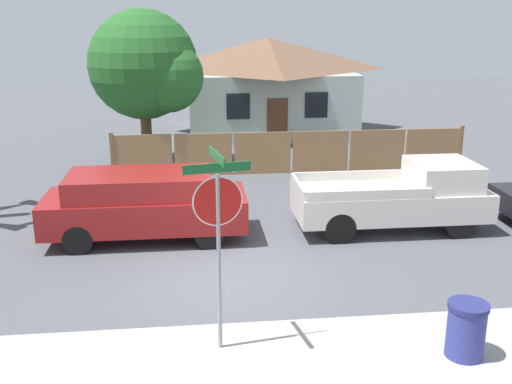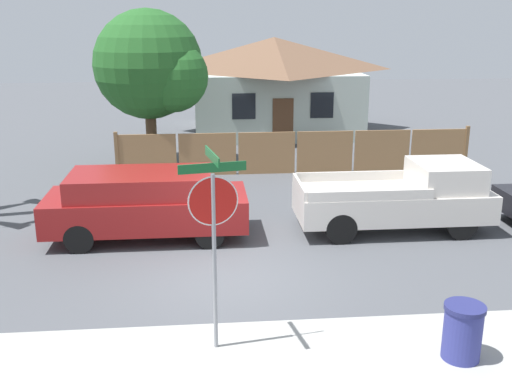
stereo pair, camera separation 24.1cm
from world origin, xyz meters
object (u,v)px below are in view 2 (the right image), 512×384
Objects in this scene: house at (274,83)px; oak_tree at (153,67)px; red_suv at (146,202)px; stop_sign at (213,216)px; trash_bin at (463,332)px; orange_pickup at (402,198)px.

oak_tree is (-5.17, -6.66, 1.33)m from house.
house reaches higher than red_suv.
house is 8.54m from oak_tree.
oak_tree is at bearing -127.82° from house.
stop_sign reaches higher than trash_bin.
house is 14.44m from orange_pickup.
house is 1.43× the size of oak_tree.
house is 19.96m from stop_sign.
orange_pickup is (6.56, 0.00, -0.07)m from red_suv.
orange_pickup is at bearing 36.52° from stop_sign.
orange_pickup is at bearing -0.16° from red_suv.
oak_tree is 10.57m from orange_pickup.
red_suv is 1.46× the size of stop_sign.
orange_pickup is (1.62, -14.28, -1.43)m from house.
red_suv is 6.56m from orange_pickup.
house is 1.63× the size of red_suv.
orange_pickup is 1.46× the size of stop_sign.
house is 1.64× the size of orange_pickup.
stop_sign is at bearing -132.83° from orange_pickup.
orange_pickup reaches higher than red_suv.
stop_sign is at bearing 169.83° from trash_bin.
orange_pickup is 7.49m from stop_sign.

